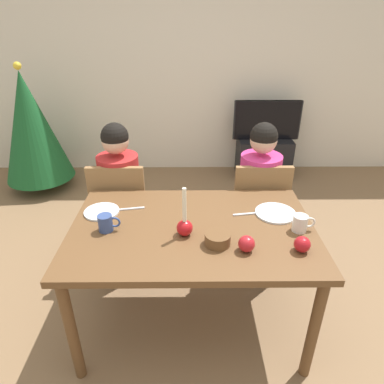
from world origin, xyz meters
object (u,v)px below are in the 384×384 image
(candle_centerpiece, at_px, (185,225))
(mug_left, at_px, (106,223))
(chair_right, at_px, (258,208))
(plate_left, at_px, (102,212))
(person_left_child, at_px, (122,200))
(bowl_walnuts, at_px, (218,239))
(plate_right, at_px, (275,213))
(chair_left, at_px, (122,209))
(mug_right, at_px, (301,223))
(person_right_child, at_px, (257,199))
(christmas_tree, at_px, (31,127))
(dining_table, at_px, (192,239))
(apple_near_candle, at_px, (247,244))
(apple_by_left_plate, at_px, (302,244))
(tv, at_px, (267,120))
(tv_stand, at_px, (263,157))

(candle_centerpiece, relative_size, mug_left, 2.30)
(chair_right, height_order, plate_left, chair_right)
(person_left_child, bearing_deg, bowl_walnuts, -50.35)
(bowl_walnuts, bearing_deg, plate_right, 38.67)
(chair_left, distance_m, mug_right, 1.34)
(mug_right, bearing_deg, plate_right, 118.19)
(person_left_child, height_order, candle_centerpiece, person_left_child)
(plate_left, bearing_deg, chair_left, 87.20)
(chair_right, height_order, bowl_walnuts, chair_right)
(candle_centerpiece, distance_m, plate_left, 0.57)
(chair_left, height_order, person_right_child, person_right_child)
(christmas_tree, xyz_separation_m, mug_left, (1.25, -2.01, 0.07))
(dining_table, relative_size, candle_centerpiece, 4.83)
(apple_near_candle, height_order, apple_by_left_plate, apple_near_candle)
(chair_right, distance_m, candle_centerpiece, 0.93)
(plate_left, distance_m, bowl_walnuts, 0.76)
(chair_left, xyz_separation_m, candle_centerpiece, (0.49, -0.69, 0.30))
(person_left_child, relative_size, plate_left, 5.49)
(bowl_walnuts, distance_m, apple_by_left_plate, 0.43)
(person_right_child, relative_size, tv, 1.48)
(tv_stand, xyz_separation_m, bowl_walnuts, (-0.77, -2.46, 0.54))
(christmas_tree, relative_size, bowl_walnuts, 10.19)
(dining_table, xyz_separation_m, candle_centerpiece, (-0.04, -0.08, 0.15))
(chair_left, xyz_separation_m, tv, (1.44, 1.69, 0.20))
(apple_by_left_plate, bearing_deg, candle_centerpiece, 166.02)
(dining_table, distance_m, apple_by_left_plate, 0.62)
(chair_right, distance_m, bowl_walnuts, 0.90)
(tv, bearing_deg, apple_near_candle, -103.94)
(mug_right, bearing_deg, bowl_walnuts, -165.40)
(dining_table, distance_m, mug_right, 0.62)
(bowl_walnuts, height_order, apple_by_left_plate, apple_by_left_plate)
(plate_right, distance_m, bowl_walnuts, 0.48)
(christmas_tree, height_order, plate_left, christmas_tree)
(person_right_child, xyz_separation_m, candle_centerpiece, (-0.55, -0.72, 0.24))
(candle_centerpiece, distance_m, mug_right, 0.65)
(plate_left, distance_m, plate_right, 1.07)
(apple_near_candle, bearing_deg, plate_right, 57.02)
(dining_table, relative_size, person_right_child, 1.19)
(tv, xyz_separation_m, bowl_walnuts, (-0.77, -2.47, 0.07))
(dining_table, distance_m, christmas_tree, 2.63)
(candle_centerpiece, bearing_deg, chair_left, 125.65)
(apple_near_candle, bearing_deg, bowl_walnuts, 157.86)
(plate_left, relative_size, apple_near_candle, 2.45)
(chair_right, height_order, tv, tv)
(candle_centerpiece, bearing_deg, tv, 68.34)
(apple_near_candle, bearing_deg, tv_stand, 76.05)
(person_left_child, relative_size, person_right_child, 1.00)
(mug_left, bearing_deg, person_right_child, 34.18)
(person_right_child, height_order, plate_left, person_right_child)
(chair_right, height_order, candle_centerpiece, candle_centerpiece)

